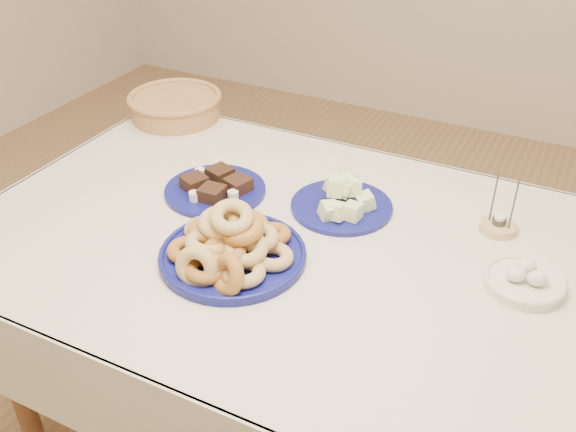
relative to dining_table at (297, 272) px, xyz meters
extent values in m
plane|color=olive|center=(0.00, 0.00, -0.64)|extent=(5.00, 5.00, 0.00)
cylinder|color=brown|center=(-0.70, 0.40, -0.28)|extent=(0.06, 0.06, 0.72)
cylinder|color=brown|center=(0.70, 0.40, -0.28)|extent=(0.06, 0.06, 0.72)
cylinder|color=brown|center=(-0.70, -0.40, -0.28)|extent=(0.06, 0.06, 0.72)
cube|color=beige|center=(0.00, 0.00, 0.10)|extent=(1.70, 1.10, 0.02)
cube|color=beige|center=(0.00, 0.55, -0.03)|extent=(1.70, 0.01, 0.28)
cube|color=beige|center=(-0.85, 0.00, -0.03)|extent=(0.01, 1.10, 0.28)
cylinder|color=navy|center=(-0.10, -0.14, 0.12)|extent=(0.37, 0.37, 0.02)
torus|color=navy|center=(-0.10, -0.14, 0.12)|extent=(0.37, 0.37, 0.01)
torus|color=#AE8548|center=(0.00, -0.13, 0.14)|extent=(0.14, 0.14, 0.04)
torus|color=brown|center=(-0.05, -0.05, 0.14)|extent=(0.15, 0.15, 0.05)
torus|color=brown|center=(-0.14, -0.05, 0.14)|extent=(0.14, 0.14, 0.04)
torus|color=#AE8548|center=(-0.20, -0.11, 0.14)|extent=(0.13, 0.13, 0.03)
torus|color=brown|center=(-0.19, -0.20, 0.14)|extent=(0.14, 0.14, 0.03)
torus|color=brown|center=(-0.11, -0.24, 0.14)|extent=(0.15, 0.15, 0.04)
torus|color=#AE8548|center=(-0.03, -0.22, 0.14)|extent=(0.14, 0.14, 0.03)
torus|color=#AE8548|center=(-0.05, -0.12, 0.17)|extent=(0.14, 0.15, 0.04)
torus|color=brown|center=(-0.09, -0.08, 0.17)|extent=(0.12, 0.11, 0.06)
torus|color=#AE8548|center=(-0.14, -0.10, 0.17)|extent=(0.14, 0.14, 0.04)
torus|color=brown|center=(-0.17, -0.15, 0.17)|extent=(0.13, 0.13, 0.04)
torus|color=#AE8548|center=(-0.14, -0.19, 0.17)|extent=(0.14, 0.15, 0.05)
torus|color=brown|center=(-0.09, -0.20, 0.17)|extent=(0.15, 0.15, 0.04)
torus|color=#AE8548|center=(-0.05, -0.17, 0.17)|extent=(0.13, 0.13, 0.06)
torus|color=brown|center=(-0.07, -0.15, 0.20)|extent=(0.15, 0.15, 0.06)
torus|color=#AE8548|center=(-0.13, -0.14, 0.20)|extent=(0.14, 0.14, 0.06)
torus|color=#AE8548|center=(-0.10, -0.15, 0.23)|extent=(0.15, 0.15, 0.06)
torus|color=#AE8548|center=(-0.12, -0.26, 0.16)|extent=(0.11, 0.08, 0.11)
torus|color=brown|center=(-0.05, -0.25, 0.15)|extent=(0.12, 0.11, 0.11)
cylinder|color=navy|center=(0.04, 0.19, 0.11)|extent=(0.34, 0.34, 0.01)
cube|color=#CDE993|center=(0.10, 0.13, 0.14)|extent=(0.05, 0.05, 0.04)
cube|color=#CDE993|center=(0.04, 0.19, 0.17)|extent=(0.06, 0.06, 0.06)
cube|color=#CDE993|center=(0.04, 0.22, 0.17)|extent=(0.06, 0.06, 0.06)
cube|color=#CDE993|center=(0.03, 0.17, 0.17)|extent=(0.05, 0.05, 0.06)
cube|color=#CDE993|center=(0.03, 0.19, 0.17)|extent=(0.07, 0.06, 0.06)
cube|color=#CDE993|center=(0.11, 0.19, 0.14)|extent=(0.07, 0.07, 0.05)
cube|color=#CDE993|center=(0.07, 0.20, 0.17)|extent=(0.06, 0.06, 0.05)
cube|color=#CDE993|center=(0.04, 0.22, 0.17)|extent=(0.06, 0.06, 0.05)
cube|color=#CDE993|center=(0.06, 0.12, 0.14)|extent=(0.05, 0.05, 0.05)
cube|color=#CDE993|center=(0.05, 0.20, 0.17)|extent=(0.06, 0.07, 0.06)
cube|color=#CDE993|center=(0.02, 0.19, 0.17)|extent=(0.06, 0.05, 0.05)
cube|color=#CDE993|center=(0.05, 0.19, 0.17)|extent=(0.05, 0.05, 0.06)
cube|color=#CDE993|center=(0.04, 0.11, 0.14)|extent=(0.07, 0.06, 0.06)
cylinder|color=navy|center=(-0.31, 0.10, 0.11)|extent=(0.34, 0.34, 0.01)
cube|color=black|center=(-0.36, 0.08, 0.14)|extent=(0.08, 0.08, 0.04)
cube|color=black|center=(-0.28, 0.05, 0.14)|extent=(0.07, 0.07, 0.04)
cube|color=black|center=(-0.32, 0.15, 0.14)|extent=(0.08, 0.08, 0.04)
cube|color=black|center=(-0.24, 0.12, 0.14)|extent=(0.08, 0.08, 0.04)
cylinder|color=white|center=(-0.38, 0.14, 0.13)|extent=(0.04, 0.04, 0.03)
cylinder|color=white|center=(-0.32, 0.02, 0.13)|extent=(0.04, 0.04, 0.03)
cylinder|color=white|center=(-0.23, 0.08, 0.13)|extent=(0.04, 0.04, 0.03)
cylinder|color=#94633B|center=(-0.70, 0.48, 0.14)|extent=(0.33, 0.33, 0.07)
torus|color=#94633B|center=(-0.70, 0.48, 0.18)|extent=(0.36, 0.36, 0.02)
cylinder|color=tan|center=(0.45, 0.27, 0.12)|extent=(0.12, 0.12, 0.02)
cylinder|color=#3B3B40|center=(0.45, 0.27, 0.13)|extent=(0.04, 0.04, 0.01)
cylinder|color=silver|center=(0.45, 0.27, 0.15)|extent=(0.03, 0.03, 0.01)
cylinder|color=#3B3B40|center=(0.42, 0.28, 0.20)|extent=(0.01, 0.01, 0.14)
cylinder|color=#3B3B40|center=(0.47, 0.26, 0.20)|extent=(0.01, 0.01, 0.14)
cylinder|color=beige|center=(0.54, 0.06, 0.12)|extent=(0.23, 0.23, 0.02)
torus|color=beige|center=(0.54, 0.06, 0.13)|extent=(0.24, 0.24, 0.01)
ellipsoid|color=silver|center=(0.53, 0.05, 0.15)|extent=(0.06, 0.05, 0.04)
ellipsoid|color=silver|center=(0.57, 0.05, 0.15)|extent=(0.06, 0.05, 0.04)
ellipsoid|color=silver|center=(0.54, 0.09, 0.15)|extent=(0.06, 0.05, 0.04)
camera|label=1|loc=(0.58, -1.19, 1.04)|focal=40.00mm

